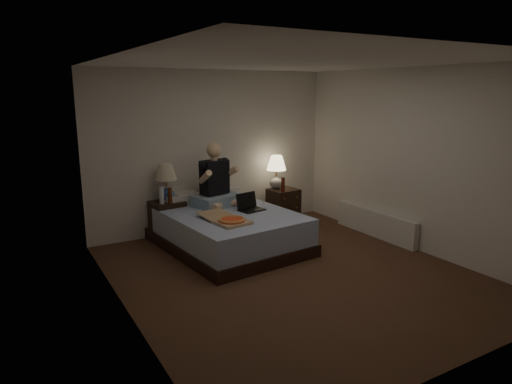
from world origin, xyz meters
TOP-DOWN VIEW (x-y plane):
  - floor at (0.00, 0.00)m, footprint 4.00×4.50m
  - ceiling at (0.00, 0.00)m, footprint 4.00×4.50m
  - wall_back at (0.00, 2.25)m, footprint 4.00×0.00m
  - wall_front at (0.00, -2.25)m, footprint 4.00×0.00m
  - wall_left at (-2.00, 0.00)m, footprint 0.00×4.50m
  - wall_right at (2.00, 0.00)m, footprint 0.00×4.50m
  - bed at (-0.25, 1.28)m, footprint 1.76×2.22m
  - nightstand_left at (-0.88, 2.01)m, footprint 0.50×0.46m
  - nightstand_right at (1.10, 1.89)m, footprint 0.48×0.44m
  - lamp_left at (-0.86, 2.05)m, footprint 0.35×0.35m
  - lamp_right at (1.01, 1.97)m, footprint 0.33×0.33m
  - water_bottle at (-0.98, 1.92)m, footprint 0.07×0.07m
  - soda_can at (-0.74, 1.93)m, footprint 0.07×0.07m
  - beer_bottle_left at (-0.87, 1.87)m, footprint 0.06×0.06m
  - beer_bottle_right at (0.99, 1.74)m, footprint 0.06×0.06m
  - person at (-0.22, 1.67)m, footprint 0.76×0.66m
  - laptop at (0.08, 1.16)m, footprint 0.39×0.34m
  - pizza_box at (-0.46, 0.73)m, footprint 0.50×0.81m
  - radiator at (1.93, 0.60)m, footprint 0.10×1.60m

SIDE VIEW (x-z plane):
  - floor at x=0.00m, z-range 0.00..0.00m
  - radiator at x=1.93m, z-range 0.00..0.40m
  - bed at x=-0.25m, z-range 0.00..0.52m
  - nightstand_right at x=1.10m, z-range 0.00..0.58m
  - nightstand_left at x=-0.88m, z-range 0.00..0.59m
  - pizza_box at x=-0.46m, z-range 0.52..0.60m
  - soda_can at x=-0.74m, z-range 0.59..0.69m
  - laptop at x=0.08m, z-range 0.52..0.76m
  - beer_bottle_right at x=0.99m, z-range 0.58..0.81m
  - beer_bottle_left at x=-0.87m, z-range 0.59..0.82m
  - water_bottle at x=-0.98m, z-range 0.59..0.84m
  - lamp_right at x=1.01m, z-range 0.58..1.14m
  - lamp_left at x=-0.86m, z-range 0.59..1.15m
  - person at x=-0.22m, z-range 0.52..1.45m
  - wall_back at x=0.00m, z-range 0.00..2.50m
  - wall_front at x=0.00m, z-range 0.00..2.50m
  - wall_left at x=-2.00m, z-range 0.00..2.50m
  - wall_right at x=2.00m, z-range 0.00..2.50m
  - ceiling at x=0.00m, z-range 2.50..2.50m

